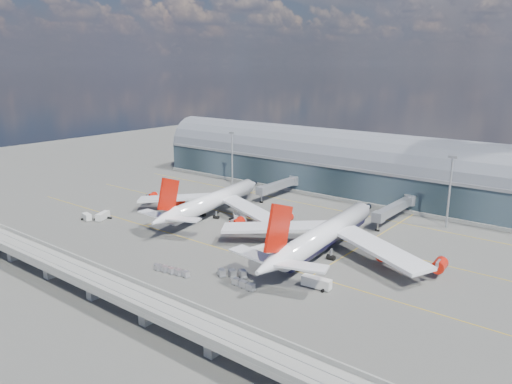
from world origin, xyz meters
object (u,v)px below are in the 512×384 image
Objects in this scene: service_truck_0 at (103,216)px; service_truck_4 at (276,228)px; floodlight_mast_left at (232,157)px; floodlight_mast_right at (450,190)px; airliner_left at (211,201)px; service_truck_5 at (236,216)px; service_truck_1 at (87,217)px; airliner_right at (324,236)px; service_truck_2 at (316,283)px; service_truck_3 at (260,251)px; cargo_train_0 at (243,284)px; cargo_train_1 at (171,271)px; cargo_train_2 at (232,273)px.

service_truck_4 reaches higher than service_truck_0.
floodlight_mast_left is 100.00m from floodlight_mast_right.
airliner_left is 13.26× the size of service_truck_5.
service_truck_4 is (62.88, 32.33, 0.27)m from service_truck_1.
airliner_right reaches higher than service_truck_2.
service_truck_3 is (-35.25, -61.71, -12.14)m from floodlight_mast_right.
cargo_train_1 is at bearing 100.32° from cargo_train_0.
floodlight_mast_right reaches higher than service_truck_3.
cargo_train_2 is (12.23, -37.05, -0.59)m from service_truck_4.
service_truck_1 is 0.81× the size of service_truck_4.
cargo_train_2 is (32.46, -39.58, -0.29)m from service_truck_5.
service_truck_5 is (38.76, 30.74, -0.14)m from service_truck_0.
service_truck_2 is 1.37× the size of service_truck_4.
airliner_right is 19.80m from service_truck_3.
service_truck_1 is at bearing -145.26° from floodlight_mast_right.
service_truck_1 is (-3.89, -4.12, -0.12)m from service_truck_0.
cargo_train_1 is at bearing -117.81° from floodlight_mast_right.
service_truck_1 is at bearing -155.98° from service_truck_0.
airliner_right is 46.38m from cargo_train_1.
airliner_right is 31.94m from cargo_train_2.
service_truck_3 is at bearing -13.71° from cargo_train_1.
service_truck_2 is 1.06× the size of cargo_train_0.
service_truck_5 is at bearing 53.82° from service_truck_2.
service_truck_5 is at bearing 5.22° from airliner_left.
cargo_train_2 is (3.58, -17.07, -0.51)m from service_truck_3.
floodlight_mast_left is 54.56m from service_truck_5.
floodlight_mast_right is 85.85m from cargo_train_2.
floodlight_mast_left is 3.18× the size of service_truck_2.
cargo_train_1 is (60.59, -13.51, -0.47)m from service_truck_1.
service_truck_5 is 58.07m from cargo_train_0.
floodlight_mast_right is at bearing -21.09° from cargo_train_0.
airliner_left is (25.93, -41.81, -7.71)m from floodlight_mast_left.
airliner_left is 30.48m from service_truck_4.
cargo_train_2 is (75.11, -4.72, -0.32)m from service_truck_1.
cargo_train_2 is (-6.69, 3.30, 0.10)m from cargo_train_0.
floodlight_mast_right is 76.18m from service_truck_5.
cargo_train_1 is (-36.18, -16.89, -0.66)m from service_truck_2.
cargo_train_2 is at bearing -91.52° from service_truck_4.
service_truck_1 is 0.40× the size of cargo_train_1.
service_truck_4 is 39.02m from cargo_train_2.
airliner_right is at bearing -61.70° from service_truck_1.
cargo_train_0 is (75.02, -82.09, -12.75)m from floodlight_mast_left.
airliner_right is 9.12× the size of service_truck_2.
service_truck_0 is at bearing 113.00° from cargo_train_2.
service_truck_2 is at bearing -39.41° from cargo_train_2.
service_truck_2 is (-10.01, -70.68, -12.14)m from floodlight_mast_right.
service_truck_2 is at bearing -98.06° from floodlight_mast_right.
floodlight_mast_right is 72.41m from service_truck_2.
airliner_right is at bearing -112.61° from floodlight_mast_right.
airliner_left is at bearing 160.36° from service_truck_4.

